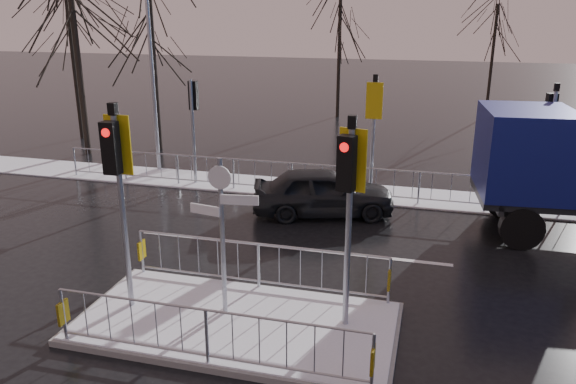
% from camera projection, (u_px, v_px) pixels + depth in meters
% --- Properties ---
extents(ground, '(120.00, 120.00, 0.00)m').
position_uv_depth(ground, '(237.00, 326.00, 10.61)').
color(ground, black).
rests_on(ground, ground).
extents(snow_verge, '(30.00, 2.00, 0.04)m').
position_uv_depth(snow_verge, '(326.00, 190.00, 18.51)').
color(snow_verge, white).
rests_on(snow_verge, ground).
extents(lane_markings, '(8.00, 11.38, 0.01)m').
position_uv_depth(lane_markings, '(231.00, 335.00, 10.31)').
color(lane_markings, silver).
rests_on(lane_markings, ground).
extents(traffic_island, '(6.00, 3.04, 4.15)m').
position_uv_depth(traffic_island, '(236.00, 308.00, 10.51)').
color(traffic_island, slate).
rests_on(traffic_island, ground).
extents(far_kerb_fixtures, '(18.00, 0.65, 3.83)m').
position_uv_depth(far_kerb_fixtures, '(332.00, 166.00, 17.66)').
color(far_kerb_fixtures, '#999EA7').
rests_on(far_kerb_fixtures, ground).
extents(car_far_lane, '(4.36, 2.73, 1.38)m').
position_uv_depth(car_far_lane, '(323.00, 192.00, 16.18)').
color(car_far_lane, black).
rests_on(car_far_lane, ground).
extents(flatbed_truck, '(7.36, 3.22, 3.32)m').
position_uv_depth(flatbed_truck, '(564.00, 170.00, 14.41)').
color(flatbed_truck, black).
rests_on(flatbed_truck, ground).
extents(tree_near_b, '(4.00, 4.00, 7.55)m').
position_uv_depth(tree_near_b, '(151.00, 24.00, 22.45)').
color(tree_near_b, black).
rests_on(tree_near_b, ground).
extents(tree_near_c, '(3.50, 3.50, 6.61)m').
position_uv_depth(tree_near_c, '(71.00, 38.00, 24.67)').
color(tree_near_c, black).
rests_on(tree_near_c, ground).
extents(tree_far_a, '(3.75, 3.75, 7.08)m').
position_uv_depth(tree_far_a, '(340.00, 27.00, 29.81)').
color(tree_far_a, black).
rests_on(tree_far_a, ground).
extents(tree_far_b, '(3.25, 3.25, 6.14)m').
position_uv_depth(tree_far_b, '(494.00, 39.00, 29.89)').
color(tree_far_b, black).
rests_on(tree_far_b, ground).
extents(street_lamp_left, '(1.25, 0.18, 8.20)m').
position_uv_depth(street_lamp_left, '(152.00, 46.00, 19.52)').
color(street_lamp_left, '#999EA7').
rests_on(street_lamp_left, ground).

